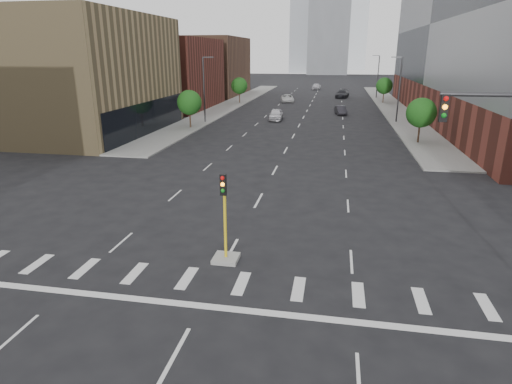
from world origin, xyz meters
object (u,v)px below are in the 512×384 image
(median_traffic_signal, at_px, (225,242))
(car_deep_right, at_px, (342,94))
(car_far_left, at_px, (287,98))
(car_distant, at_px, (316,86))
(car_mid_right, at_px, (341,110))
(car_near_left, at_px, (276,115))

(median_traffic_signal, distance_m, car_deep_right, 80.84)
(car_far_left, xyz_separation_m, car_distant, (4.32, 31.84, 0.11))
(car_mid_right, distance_m, car_deep_right, 27.43)
(car_mid_right, distance_m, car_distant, 49.24)
(car_deep_right, bearing_deg, car_mid_right, -81.08)
(median_traffic_signal, height_order, car_far_left, median_traffic_signal)
(median_traffic_signal, distance_m, car_far_left, 70.36)
(median_traffic_signal, height_order, car_near_left, median_traffic_signal)
(car_far_left, bearing_deg, car_deep_right, 33.57)
(car_near_left, xyz_separation_m, car_mid_right, (9.51, 7.83, -0.13))
(median_traffic_signal, bearing_deg, car_deep_right, 85.65)
(car_far_left, distance_m, car_deep_right, 15.20)
(car_far_left, bearing_deg, car_mid_right, -67.77)
(median_traffic_signal, bearing_deg, car_near_left, 94.82)
(car_deep_right, bearing_deg, car_near_left, -95.91)
(median_traffic_signal, height_order, car_deep_right, median_traffic_signal)
(median_traffic_signal, height_order, car_distant, median_traffic_signal)
(car_deep_right, bearing_deg, car_distant, 117.36)
(median_traffic_signal, height_order, car_mid_right, median_traffic_signal)
(median_traffic_signal, relative_size, car_deep_right, 0.76)
(car_near_left, xyz_separation_m, car_distant, (3.22, 56.67, 0.03))
(car_deep_right, height_order, car_distant, car_deep_right)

